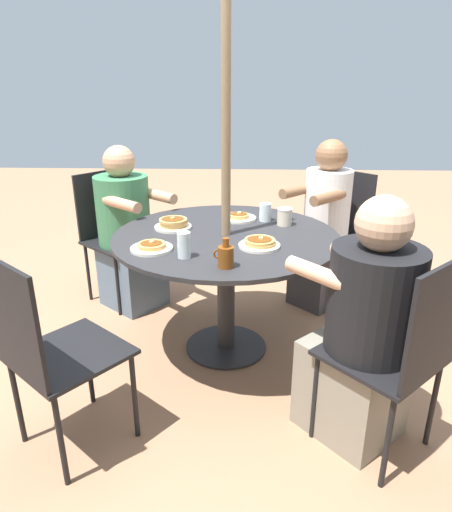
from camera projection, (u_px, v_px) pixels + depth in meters
ground_plane at (226, 347)px, 2.83m from camera, size 12.00×12.00×0.00m
patio_table at (226, 255)px, 2.61m from camera, size 1.28×1.28×0.74m
umbrella_pole at (226, 185)px, 2.46m from camera, size 0.05×0.05×2.04m
patio_chair_north at (402, 348)px, 1.84m from camera, size 0.60×0.60×0.94m
diner_north at (363, 335)px, 1.98m from camera, size 0.60×0.60×1.14m
patio_chair_east at (337, 228)px, 3.33m from camera, size 0.60×0.60×0.94m
diner_east at (323, 231)px, 3.22m from camera, size 0.54×0.54×1.18m
patio_chair_south at (112, 229)px, 3.32m from camera, size 0.60×0.60×0.94m
diner_south at (128, 236)px, 3.21m from camera, size 0.62×0.60×1.15m
patio_chair_west at (47, 347)px, 1.86m from camera, size 0.60×0.60×0.94m
pancake_plate_a at (260, 243)px, 2.36m from camera, size 0.22×0.22×0.05m
pancake_plate_b at (173, 224)px, 2.66m from camera, size 0.22×0.22×0.07m
pancake_plate_c at (239, 217)px, 2.83m from camera, size 0.22×0.22×0.05m
pancake_plate_d at (152, 247)px, 2.32m from camera, size 0.22×0.22×0.05m
syrup_bottle at (226, 256)px, 2.10m from camera, size 0.10×0.08×0.14m
coffee_cup at (285, 217)px, 2.71m from camera, size 0.09×0.09×0.10m
drinking_glass_a at (265, 212)px, 2.79m from camera, size 0.07×0.07×0.11m
drinking_glass_b at (184, 245)px, 2.21m from camera, size 0.07×0.07×0.13m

